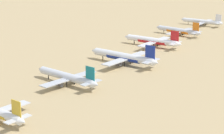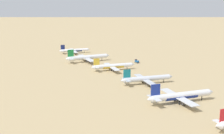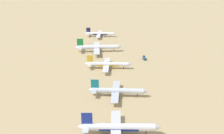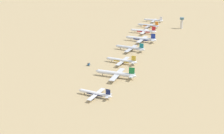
{
  "view_description": "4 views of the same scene",
  "coord_description": "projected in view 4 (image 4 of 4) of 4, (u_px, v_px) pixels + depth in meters",
  "views": [
    {
      "loc": [
        -150.0,
        217.71,
        79.54
      ],
      "look_at": [
        -6.81,
        -7.13,
        4.29
      ],
      "focal_mm": 72.04,
      "sensor_mm": 36.0,
      "label": 1
    },
    {
      "loc": [
        -154.45,
        -228.01,
        81.76
      ],
      "look_at": [
        -4.87,
        78.25,
        5.21
      ],
      "focal_mm": 56.95,
      "sensor_mm": 36.0,
      "label": 2
    },
    {
      "loc": [
        -22.38,
        -214.62,
        123.74
      ],
      "look_at": [
        3.08,
        80.41,
        3.18
      ],
      "focal_mm": 53.43,
      "sensor_mm": 36.0,
      "label": 3
    },
    {
      "loc": [
        -107.93,
        467.59,
        142.71
      ],
      "look_at": [
        3.89,
        113.69,
        4.78
      ],
      "focal_mm": 50.07,
      "sensor_mm": 36.0,
      "label": 4
    }
  ],
  "objects": [
    {
      "name": "parked_jet_5",
      "position": [
        122.0,
        60.0,
        420.63
      ],
      "size": [
        46.32,
        37.79,
        13.36
      ],
      "color": "silver",
      "rests_on": "ground"
    },
    {
      "name": "parked_jet_6",
      "position": [
        116.0,
        74.0,
        373.53
      ],
      "size": [
        52.86,
        42.88,
        15.26
      ],
      "color": "silver",
      "rests_on": "ground"
    },
    {
      "name": "parked_jet_1",
      "position": [
        148.0,
        25.0,
        619.85
      ],
      "size": [
        45.95,
        37.54,
        13.27
      ],
      "color": "silver",
      "rests_on": "ground"
    },
    {
      "name": "ground_plane",
      "position": [
        136.0,
        46.0,
        498.13
      ],
      "size": [
        2311.31,
        2311.31,
        0.0
      ],
      "primitive_type": "plane",
      "color": "tan"
    },
    {
      "name": "service_truck",
      "position": [
        89.0,
        64.0,
        414.01
      ],
      "size": [
        3.4,
        5.49,
        3.9
      ],
      "color": "#1E5999",
      "rests_on": "ground"
    },
    {
      "name": "parked_jet_4",
      "position": [
        130.0,
        48.0,
        474.38
      ],
      "size": [
        49.01,
        40.04,
        14.15
      ],
      "color": "silver",
      "rests_on": "ground"
    },
    {
      "name": "parked_jet_2",
      "position": [
        144.0,
        31.0,
        574.4
      ],
      "size": [
        50.95,
        41.36,
        14.7
      ],
      "color": "white",
      "rests_on": "ground"
    },
    {
      "name": "parked_jet_7",
      "position": [
        95.0,
        93.0,
        324.54
      ],
      "size": [
        39.8,
        32.5,
        11.49
      ],
      "color": "white",
      "rests_on": "ground"
    },
    {
      "name": "control_tower",
      "position": [
        182.0,
        22.0,
        608.07
      ],
      "size": [
        7.2,
        7.2,
        21.99
      ],
      "color": "beige",
      "rests_on": "ground"
    },
    {
      "name": "parked_jet_0",
      "position": [
        154.0,
        20.0,
        668.32
      ],
      "size": [
        43.88,
        35.59,
        12.67
      ],
      "color": "silver",
      "rests_on": "ground"
    },
    {
      "name": "parked_jet_3",
      "position": [
        141.0,
        39.0,
        521.78
      ],
      "size": [
        55.28,
        45.02,
        15.93
      ],
      "color": "silver",
      "rests_on": "ground"
    }
  ]
}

